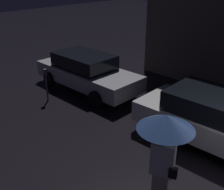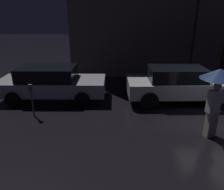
# 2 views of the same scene
# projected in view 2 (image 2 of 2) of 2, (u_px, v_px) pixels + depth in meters

# --- Properties ---
(ground_plane) EXTENTS (60.00, 60.00, 0.00)m
(ground_plane) POSITION_uv_depth(u_px,v_px,m) (221.00, 114.00, 8.28)
(ground_plane) COLOR black
(parked_car_silver) EXTENTS (4.58, 1.96, 1.45)m
(parked_car_silver) POSITION_uv_depth(u_px,v_px,m) (51.00, 82.00, 9.51)
(parked_car_silver) COLOR #B7B7BF
(parked_car_silver) RESTS_ON ground
(parked_car_white) EXTENTS (4.39, 2.06, 1.51)m
(parked_car_white) POSITION_uv_depth(u_px,v_px,m) (178.00, 83.00, 9.26)
(parked_car_white) COLOR silver
(parked_car_white) RESTS_ON ground
(pedestrian_with_umbrella) EXTENTS (1.07, 1.07, 2.16)m
(pedestrian_with_umbrella) POSITION_uv_depth(u_px,v_px,m) (218.00, 85.00, 6.25)
(pedestrian_with_umbrella) COLOR beige
(pedestrian_with_umbrella) RESTS_ON ground
(parking_meter) EXTENTS (0.12, 0.10, 1.24)m
(parking_meter) POSITION_uv_depth(u_px,v_px,m) (32.00, 97.00, 7.87)
(parking_meter) COLOR #4C5154
(parking_meter) RESTS_ON ground
(street_lamp_near) EXTENTS (0.37, 0.37, 4.65)m
(street_lamp_near) POSITION_uv_depth(u_px,v_px,m) (195.00, 24.00, 10.90)
(street_lamp_near) COLOR black
(street_lamp_near) RESTS_ON ground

